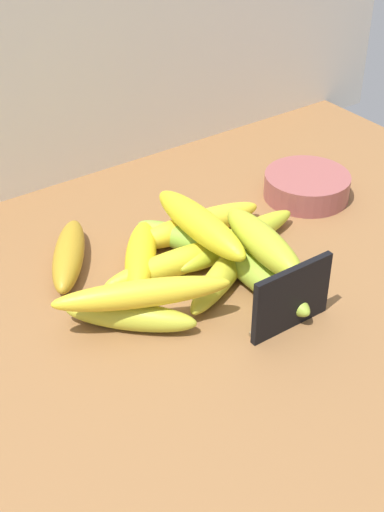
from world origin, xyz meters
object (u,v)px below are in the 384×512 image
object	(u,v)px
banana_1	(257,274)
banana_8	(196,225)
banana_4	(198,244)
banana_10	(200,224)
banana_9	(142,294)
banana_7	(238,240)
banana_5	(177,262)
fruit_bowl	(307,186)
banana_6	(69,255)
chalkboard_sign	(291,300)
banana_3	(226,271)
banana_0	(141,257)
banana_2	(130,316)
banana_11	(263,243)

from	to	relation	value
banana_1	banana_8	xyz separation A→B (cm)	(0.41, 13.66, -0.16)
banana_4	banana_10	size ratio (longest dim) A/B	1.03
banana_9	banana_7	bearing A→B (deg)	18.15
banana_7	banana_10	world-z (taller)	banana_10
banana_4	banana_5	bearing A→B (deg)	-157.69
banana_5	fruit_bowl	bearing A→B (deg)	10.61
banana_1	banana_8	distance (cm)	13.66
banana_6	banana_10	size ratio (longest dim) A/B	0.84
chalkboard_sign	banana_9	xyz separation A→B (cm)	(-14.00, 9.60, 1.12)
banana_7	banana_10	distance (cm)	6.81
banana_3	chalkboard_sign	bearing A→B (deg)	-85.31
banana_0	banana_2	size ratio (longest dim) A/B	1.01
banana_10	banana_11	xyz separation A→B (cm)	(3.29, -8.64, 0.53)
banana_3	banana_11	distance (cm)	6.32
banana_6	banana_10	bearing A→B (deg)	-29.65
chalkboard_sign	banana_7	size ratio (longest dim) A/B	0.53
banana_10	banana_5	bearing A→B (deg)	-168.78
banana_2	chalkboard_sign	bearing A→B (deg)	-34.43
banana_4	banana_9	world-z (taller)	banana_9
banana_3	banana_6	size ratio (longest dim) A/B	1.18
fruit_bowl	banana_4	distance (cm)	22.48
banana_10	banana_6	bearing A→B (deg)	150.35
banana_5	banana_11	size ratio (longest dim) A/B	1.25
chalkboard_sign	fruit_bowl	xyz separation A→B (cm)	(22.12, 21.13, -2.00)
banana_1	banana_9	size ratio (longest dim) A/B	0.96
banana_5	chalkboard_sign	bearing A→B (deg)	-73.43
banana_0	banana_8	world-z (taller)	banana_0
fruit_bowl	banana_7	xyz separation A→B (cm)	(-17.30, -5.37, -0.14)
banana_9	banana_1	bearing A→B (deg)	-5.58
banana_3	banana_8	size ratio (longest dim) A/B	0.92
banana_7	banana_3	bearing A→B (deg)	-140.51
banana_6	banana_7	bearing A→B (deg)	-25.27
banana_5	banana_6	bearing A→B (deg)	139.08
banana_0	banana_9	xyz separation A→B (cm)	(-5.88, -9.96, 3.00)
banana_8	banana_5	bearing A→B (deg)	-141.01
chalkboard_sign	banana_3	xyz separation A→B (cm)	(-0.91, 11.05, -2.16)
banana_2	banana_3	distance (cm)	14.33
banana_6	banana_1	bearing A→B (deg)	-45.13
chalkboard_sign	banana_2	world-z (taller)	chalkboard_sign
banana_2	banana_5	distance (cm)	11.87
banana_3	banana_8	distance (cm)	11.10
chalkboard_sign	banana_11	world-z (taller)	chalkboard_sign
banana_7	banana_10	xyz separation A→B (cm)	(-5.48, 1.15, 3.88)
banana_0	banana_1	distance (cm)	15.15
banana_2	banana_1	bearing A→B (deg)	-7.98
banana_2	banana_9	bearing A→B (deg)	-34.37
banana_9	banana_5	bearing A→B (deg)	35.20
banana_3	banana_4	world-z (taller)	banana_4
banana_0	banana_10	world-z (taller)	banana_10
banana_0	banana_8	xyz separation A→B (cm)	(10.27, 2.16, -0.10)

